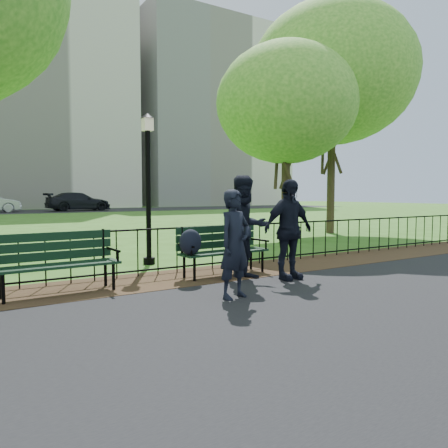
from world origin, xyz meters
TOP-DOWN VIEW (x-y plane):
  - ground at (0.00, 0.00)m, footprint 120.00×120.00m
  - dirt_strip at (0.00, 1.50)m, footprint 60.00×1.60m
  - far_street at (0.00, 35.00)m, footprint 70.00×9.00m
  - iron_fence at (0.00, 2.00)m, footprint 24.06×0.06m
  - apartment_mid at (2.00, 48.00)m, footprint 24.00×15.00m
  - apartment_east at (26.00, 48.00)m, footprint 20.00×15.00m
  - park_bench_main at (-0.32, 1.28)m, footprint 1.92×0.64m
  - park_bench_left_a at (-2.95, 1.38)m, footprint 1.84×0.65m
  - lamppost at (-0.64, 3.30)m, footprint 0.29×0.29m
  - tree_near_e at (5.28, 5.71)m, footprint 4.67×4.67m
  - tree_mid_e at (8.30, 6.58)m, footprint 6.31×6.31m
  - person_left at (-0.80, -0.32)m, footprint 0.66×0.51m
  - person_mid at (0.14, 0.75)m, footprint 0.94×0.54m
  - person_right at (0.79, 0.35)m, footprint 1.06×0.45m
  - sedan_dark at (5.51, 34.24)m, footprint 5.78×2.71m

SIDE VIEW (x-z plane):
  - ground at x=0.00m, z-range 0.00..0.00m
  - far_street at x=0.00m, z-range 0.00..0.01m
  - dirt_strip at x=0.00m, z-range 0.01..0.02m
  - iron_fence at x=0.00m, z-range 0.00..1.00m
  - park_bench_left_a at x=-2.95m, z-range 0.07..1.11m
  - park_bench_main at x=-0.32m, z-range 0.12..1.14m
  - person_left at x=-0.80m, z-range 0.01..1.61m
  - sedan_dark at x=5.51m, z-range 0.01..1.64m
  - person_right at x=0.79m, z-range 0.01..1.80m
  - person_mid at x=0.14m, z-range 0.01..1.87m
  - lamppost at x=-0.64m, z-range 0.15..3.41m
  - tree_near_e at x=5.28m, z-range 1.26..7.77m
  - tree_mid_e at x=8.30m, z-range 1.71..10.50m
  - apartment_east at x=26.00m, z-range 0.00..24.00m
  - apartment_mid at x=2.00m, z-range 0.00..30.00m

